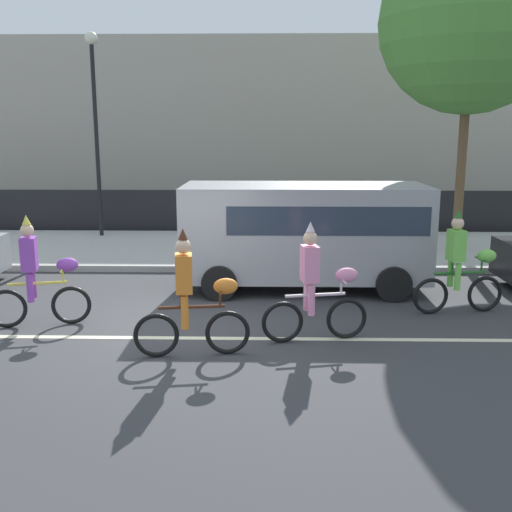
{
  "coord_description": "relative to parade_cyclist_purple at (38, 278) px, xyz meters",
  "views": [
    {
      "loc": [
        1.48,
        -9.63,
        3.3
      ],
      "look_at": [
        1.24,
        1.2,
        1.0
      ],
      "focal_mm": 42.0,
      "sensor_mm": 36.0,
      "label": 1
    }
  ],
  "objects": [
    {
      "name": "street_tree_near_lamp",
      "position": [
        8.91,
        6.17,
        5.1
      ],
      "size": [
        4.61,
        4.61,
        8.11
      ],
      "color": "brown",
      "rests_on": "sidewalk_curb"
    },
    {
      "name": "ground_plane",
      "position": [
        2.42,
        -0.07,
        -0.84
      ],
      "size": [
        80.0,
        80.0,
        0.0
      ],
      "primitive_type": "plane",
      "color": "#38383A"
    },
    {
      "name": "street_lamp_post",
      "position": [
        -1.18,
        8.06,
        3.15
      ],
      "size": [
        0.36,
        0.36,
        5.86
      ],
      "color": "black",
      "rests_on": "sidewalk_curb"
    },
    {
      "name": "parade_cyclist_purple",
      "position": [
        0.0,
        0.0,
        0.0
      ],
      "size": [
        1.69,
        0.57,
        1.92
      ],
      "color": "black",
      "rests_on": "ground"
    },
    {
      "name": "sidewalk_curb",
      "position": [
        2.42,
        6.43,
        -0.77
      ],
      "size": [
        60.0,
        5.0,
        0.15
      ],
      "primitive_type": "cube",
      "color": "#ADAAA3",
      "rests_on": "ground"
    },
    {
      "name": "parade_cyclist_lime",
      "position": [
        7.37,
        0.92,
        0.0
      ],
      "size": [
        1.71,
        0.53,
        1.92
      ],
      "color": "black",
      "rests_on": "ground"
    },
    {
      "name": "road_centre_line",
      "position": [
        2.42,
        -0.57,
        -0.84
      ],
      "size": [
        36.0,
        0.14,
        0.01
      ],
      "primitive_type": "cube",
      "color": "beige",
      "rests_on": "ground"
    },
    {
      "name": "parked_van_grey",
      "position": [
        4.7,
        2.63,
        0.44
      ],
      "size": [
        5.0,
        2.22,
        2.18
      ],
      "color": "#99999E",
      "rests_on": "ground"
    },
    {
      "name": "fence_line",
      "position": [
        2.42,
        9.33,
        -0.14
      ],
      "size": [
        40.0,
        0.08,
        1.4
      ],
      "primitive_type": "cube",
      "color": "black",
      "rests_on": "ground"
    },
    {
      "name": "parade_cyclist_orange",
      "position": [
        2.78,
        -1.31,
        0.0
      ],
      "size": [
        1.71,
        0.52,
        1.92
      ],
      "color": "black",
      "rests_on": "ground"
    },
    {
      "name": "parade_cyclist_pink",
      "position": [
        4.64,
        -0.63,
        0.0
      ],
      "size": [
        1.7,
        0.54,
        1.92
      ],
      "color": "black",
      "rests_on": "ground"
    },
    {
      "name": "building_backdrop",
      "position": [
        5.63,
        17.93,
        2.57
      ],
      "size": [
        28.0,
        8.0,
        6.82
      ],
      "primitive_type": "cube",
      "color": "#B2A899",
      "rests_on": "ground"
    }
  ]
}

